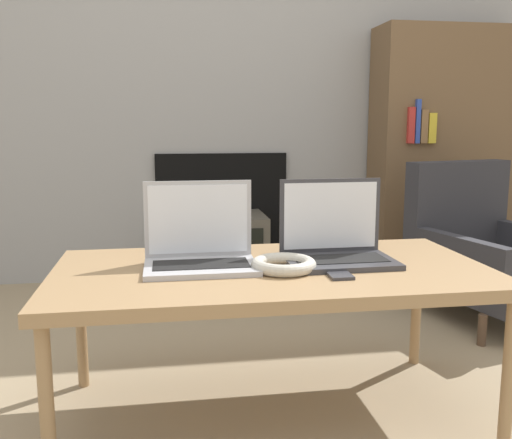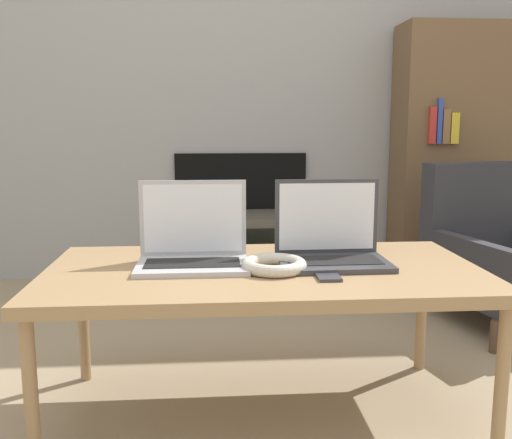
% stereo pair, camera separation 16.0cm
% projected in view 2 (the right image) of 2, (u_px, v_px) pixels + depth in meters
% --- Properties ---
extents(wall_back, '(7.00, 0.08, 2.60)m').
position_uv_depth(wall_back, '(237.00, 52.00, 3.21)').
color(wall_back, '#999999').
rests_on(wall_back, ground_plane).
extents(table, '(1.28, 0.66, 0.47)m').
position_uv_depth(table, '(264.00, 278.00, 1.70)').
color(table, '#9E7A51').
rests_on(table, ground_plane).
extents(laptop_left, '(0.33, 0.22, 0.25)m').
position_uv_depth(laptop_left, '(193.00, 246.00, 1.71)').
color(laptop_left, '#B2B2B7').
rests_on(laptop_left, table).
extents(laptop_right, '(0.33, 0.23, 0.25)m').
position_uv_depth(laptop_right, '(331.00, 244.00, 1.74)').
color(laptop_right, '#38383D').
rests_on(laptop_right, table).
extents(headphones, '(0.19, 0.19, 0.04)m').
position_uv_depth(headphones, '(274.00, 265.00, 1.65)').
color(headphones, beige).
rests_on(headphones, table).
extents(phone, '(0.06, 0.15, 0.01)m').
position_uv_depth(phone, '(326.00, 274.00, 1.60)').
color(phone, '#333338').
rests_on(phone, table).
extents(tv, '(0.43, 0.39, 0.40)m').
position_uv_depth(tv, '(243.00, 250.00, 3.15)').
color(tv, '#4C473D').
rests_on(tv, ground_plane).
extents(armchair, '(0.70, 0.78, 0.71)m').
position_uv_depth(armchair, '(500.00, 253.00, 2.58)').
color(armchair, '#2D2D33').
rests_on(armchair, ground_plane).
extents(bookshelf, '(0.88, 0.32, 1.42)m').
position_uv_depth(bookshelf, '(474.00, 155.00, 3.21)').
color(bookshelf, brown).
rests_on(bookshelf, ground_plane).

